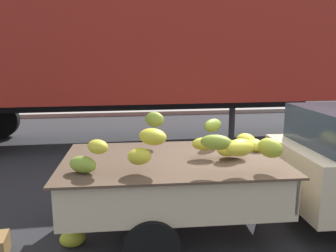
{
  "coord_description": "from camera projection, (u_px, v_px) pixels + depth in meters",
  "views": [
    {
      "loc": [
        -2.14,
        -4.14,
        2.37
      ],
      "look_at": [
        -1.46,
        0.62,
        1.41
      ],
      "focal_mm": 36.09,
      "sensor_mm": 36.0,
      "label": 1
    }
  ],
  "objects": [
    {
      "name": "semi_trailer",
      "position": [
        116.0,
        52.0,
        9.19
      ],
      "size": [
        12.03,
        2.75,
        3.95
      ],
      "rotation": [
        0.0,
        0.0,
        0.01
      ],
      "color": "maroon",
      "rests_on": "ground"
    },
    {
      "name": "pickup_truck",
      "position": [
        314.0,
        168.0,
        4.67
      ],
      "size": [
        5.08,
        1.97,
        1.7
      ],
      "rotation": [
        0.0,
        0.0,
        -0.04
      ],
      "color": "#CCB793",
      "rests_on": "ground"
    },
    {
      "name": "fallen_banana_bunch_near_tailgate",
      "position": [
        73.0,
        238.0,
        4.33
      ],
      "size": [
        0.37,
        0.3,
        0.22
      ],
      "primitive_type": "ellipsoid",
      "rotation": [
        0.0,
        0.0,
        3.33
      ],
      "color": "#A9A929",
      "rests_on": "ground"
    },
    {
      "name": "ground",
      "position": [
        276.0,
        229.0,
        4.78
      ],
      "size": [
        220.0,
        220.0,
        0.0
      ],
      "primitive_type": "plane",
      "color": "#28282B"
    },
    {
      "name": "curb_strip",
      "position": [
        170.0,
        112.0,
        14.75
      ],
      "size": [
        80.0,
        0.8,
        0.16
      ],
      "primitive_type": "cube",
      "color": "gray",
      "rests_on": "ground"
    }
  ]
}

